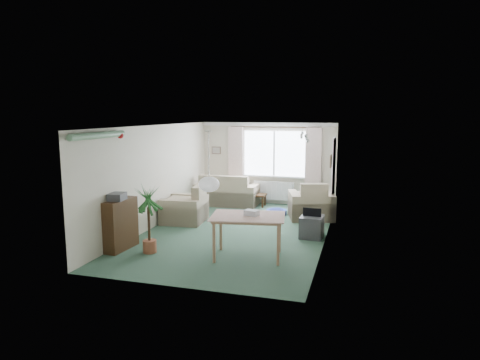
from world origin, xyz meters
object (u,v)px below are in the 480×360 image
(armchair_corner, at_px, (311,200))
(coffee_table, at_px, (252,200))
(sofa, at_px, (227,189))
(armchair_left, at_px, (184,204))
(bookshelf, at_px, (121,224))
(pet_bed, at_px, (276,212))
(dining_table, at_px, (248,237))
(tv_cube, at_px, (312,227))
(houseplant, at_px, (149,219))

(armchair_corner, xyz_separation_m, coffee_table, (-1.81, 1.00, -0.31))
(sofa, distance_m, armchair_left, 2.27)
(bookshelf, distance_m, pet_bed, 4.49)
(sofa, relative_size, armchair_left, 1.76)
(dining_table, height_order, pet_bed, dining_table)
(armchair_left, distance_m, pet_bed, 2.53)
(sofa, height_order, armchair_corner, armchair_corner)
(coffee_table, height_order, pet_bed, coffee_table)
(bookshelf, xyz_separation_m, tv_cube, (3.54, 1.85, -0.27))
(coffee_table, distance_m, houseplant, 4.72)
(armchair_corner, height_order, armchair_left, armchair_corner)
(coffee_table, xyz_separation_m, tv_cube, (2.04, -2.72, 0.06))
(armchair_left, xyz_separation_m, tv_cube, (3.20, -0.49, -0.22))
(sofa, relative_size, pet_bed, 3.28)
(coffee_table, relative_size, dining_table, 0.63)
(sofa, height_order, houseplant, houseplant)
(armchair_corner, distance_m, bookshelf, 4.88)
(armchair_corner, xyz_separation_m, bookshelf, (-3.32, -3.58, 0.02))
(sofa, height_order, bookshelf, bookshelf)
(sofa, bearing_deg, dining_table, 111.00)
(armchair_corner, relative_size, houseplant, 0.82)
(armchair_corner, xyz_separation_m, armchair_left, (-2.98, -1.24, -0.02))
(bookshelf, height_order, pet_bed, bookshelf)
(armchair_corner, xyz_separation_m, pet_bed, (-0.94, 0.21, -0.43))
(coffee_table, bearing_deg, houseplant, -100.59)
(armchair_corner, xyz_separation_m, dining_table, (-0.77, -3.35, -0.09))
(sofa, height_order, coffee_table, sofa)
(bookshelf, bearing_deg, houseplant, 0.45)
(armchair_left, height_order, houseplant, houseplant)
(coffee_table, relative_size, bookshelf, 0.79)
(coffee_table, bearing_deg, armchair_left, -117.45)
(armchair_left, xyz_separation_m, coffee_table, (1.16, 2.24, -0.28))
(dining_table, relative_size, pet_bed, 2.27)
(coffee_table, xyz_separation_m, bookshelf, (-1.50, -4.58, 0.33))
(sofa, relative_size, tv_cube, 3.48)
(sofa, xyz_separation_m, houseplant, (-0.10, -4.61, 0.21))
(sofa, bearing_deg, pet_bed, 152.73)
(dining_table, bearing_deg, sofa, 112.52)
(tv_cube, bearing_deg, pet_bed, 124.40)
(bookshelf, xyz_separation_m, pet_bed, (2.38, 3.79, -0.45))
(bookshelf, distance_m, tv_cube, 4.00)
(bookshelf, bearing_deg, tv_cube, 31.29)
(sofa, distance_m, bookshelf, 4.64)
(dining_table, bearing_deg, armchair_corner, 77.06)
(armchair_left, distance_m, bookshelf, 2.36)
(armchair_corner, bearing_deg, dining_table, 61.32)
(sofa, xyz_separation_m, armchair_corner, (2.58, -1.00, 0.03))
(armchair_left, relative_size, pet_bed, 1.86)
(armchair_left, relative_size, bookshelf, 1.02)
(sofa, distance_m, armchair_corner, 2.76)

